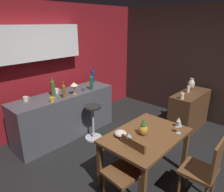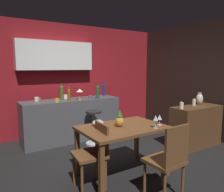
{
  "view_description": "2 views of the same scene",
  "coord_description": "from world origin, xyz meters",
  "px_view_note": "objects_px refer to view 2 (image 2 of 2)",
  "views": [
    {
      "loc": [
        -2.3,
        -1.81,
        2.22
      ],
      "look_at": [
        0.2,
        0.51,
        1.0
      ],
      "focal_mm": 33.43,
      "sensor_mm": 36.0,
      "label": 1
    },
    {
      "loc": [
        -1.86,
        -2.91,
        1.59
      ],
      "look_at": [
        0.29,
        0.49,
        1.06
      ],
      "focal_mm": 34.71,
      "sensor_mm": 36.0,
      "label": 2
    }
  ],
  "objects_px": {
    "vase_ceramic_ivory": "(199,99)",
    "counter_lamp": "(80,91)",
    "dining_table": "(122,133)",
    "wine_glass_left": "(156,118)",
    "chair_by_doorway": "(169,159)",
    "chair_near_window": "(94,152)",
    "cup_slate": "(90,97)",
    "wine_glass_center": "(160,118)",
    "cup_cream": "(37,99)",
    "bar_stool": "(94,127)",
    "sideboard_cabinet": "(196,126)",
    "pillar_candle_tall": "(182,106)",
    "wine_bottle_amber": "(69,94)",
    "pineapple_centerpiece": "(120,119)",
    "fruit_bowl": "(98,123)",
    "wine_bottle_green": "(98,92)",
    "wine_glass_right": "(100,121)",
    "wine_bottle_olive": "(62,92)",
    "wine_bottle_cobalt": "(104,89)",
    "cup_white": "(65,97)",
    "pillar_candle_short": "(194,102)",
    "cup_mustard": "(57,100)"
  },
  "relations": [
    {
      "from": "bar_stool",
      "to": "sideboard_cabinet",
      "type": "bearing_deg",
      "value": -35.23
    },
    {
      "from": "cup_cream",
      "to": "vase_ceramic_ivory",
      "type": "height_order",
      "value": "vase_ceramic_ivory"
    },
    {
      "from": "dining_table",
      "to": "wine_glass_left",
      "type": "xyz_separation_m",
      "value": [
        0.34,
        -0.32,
        0.23
      ]
    },
    {
      "from": "dining_table",
      "to": "pillar_candle_tall",
      "type": "height_order",
      "value": "pillar_candle_tall"
    },
    {
      "from": "dining_table",
      "to": "wine_bottle_cobalt",
      "type": "bearing_deg",
      "value": 66.53
    },
    {
      "from": "wine_bottle_olive",
      "to": "wine_bottle_green",
      "type": "relative_size",
      "value": 1.07
    },
    {
      "from": "counter_lamp",
      "to": "vase_ceramic_ivory",
      "type": "height_order",
      "value": "counter_lamp"
    },
    {
      "from": "pillar_candle_short",
      "to": "chair_by_doorway",
      "type": "bearing_deg",
      "value": -149.96
    },
    {
      "from": "wine_glass_left",
      "to": "wine_bottle_amber",
      "type": "relative_size",
      "value": 0.59
    },
    {
      "from": "wine_glass_center",
      "to": "pineapple_centerpiece",
      "type": "distance_m",
      "value": 0.6
    },
    {
      "from": "chair_by_doorway",
      "to": "pillar_candle_tall",
      "type": "distance_m",
      "value": 1.72
    },
    {
      "from": "chair_by_doorway",
      "to": "bar_stool",
      "type": "distance_m",
      "value": 2.2
    },
    {
      "from": "chair_near_window",
      "to": "wine_bottle_olive",
      "type": "relative_size",
      "value": 2.47
    },
    {
      "from": "sideboard_cabinet",
      "to": "wine_bottle_green",
      "type": "distance_m",
      "value": 2.18
    },
    {
      "from": "wine_bottle_olive",
      "to": "cup_white",
      "type": "height_order",
      "value": "wine_bottle_olive"
    },
    {
      "from": "dining_table",
      "to": "vase_ceramic_ivory",
      "type": "xyz_separation_m",
      "value": [
        2.18,
        0.31,
        0.29
      ]
    },
    {
      "from": "pineapple_centerpiece",
      "to": "pillar_candle_short",
      "type": "bearing_deg",
      "value": 7.01
    },
    {
      "from": "wine_glass_left",
      "to": "counter_lamp",
      "type": "xyz_separation_m",
      "value": [
        -0.25,
        2.04,
        0.21
      ]
    },
    {
      "from": "dining_table",
      "to": "wine_bottle_amber",
      "type": "xyz_separation_m",
      "value": [
        -0.15,
        1.7,
        0.39
      ]
    },
    {
      "from": "chair_by_doorway",
      "to": "wine_bottle_green",
      "type": "xyz_separation_m",
      "value": [
        0.42,
        2.5,
        0.54
      ]
    },
    {
      "from": "cup_slate",
      "to": "pillar_candle_tall",
      "type": "xyz_separation_m",
      "value": [
        1.12,
        -1.56,
        -0.06
      ]
    },
    {
      "from": "counter_lamp",
      "to": "pillar_candle_tall",
      "type": "height_order",
      "value": "counter_lamp"
    },
    {
      "from": "vase_ceramic_ivory",
      "to": "cup_cream",
      "type": "bearing_deg",
      "value": 148.95
    },
    {
      "from": "sideboard_cabinet",
      "to": "chair_near_window",
      "type": "height_order",
      "value": "chair_near_window"
    },
    {
      "from": "wine_glass_right",
      "to": "wine_bottle_cobalt",
      "type": "bearing_deg",
      "value": 58.46
    },
    {
      "from": "sideboard_cabinet",
      "to": "wine_glass_left",
      "type": "height_order",
      "value": "wine_glass_left"
    },
    {
      "from": "pineapple_centerpiece",
      "to": "cup_cream",
      "type": "height_order",
      "value": "pineapple_centerpiece"
    },
    {
      "from": "fruit_bowl",
      "to": "wine_bottle_green",
      "type": "distance_m",
      "value": 1.7
    },
    {
      "from": "chair_by_doorway",
      "to": "cup_cream",
      "type": "xyz_separation_m",
      "value": [
        -0.82,
        2.85,
        0.42
      ]
    },
    {
      "from": "bar_stool",
      "to": "fruit_bowl",
      "type": "bearing_deg",
      "value": -114.59
    },
    {
      "from": "cup_slate",
      "to": "wine_glass_center",
      "type": "bearing_deg",
      "value": -85.47
    },
    {
      "from": "sideboard_cabinet",
      "to": "vase_ceramic_ivory",
      "type": "height_order",
      "value": "vase_ceramic_ivory"
    },
    {
      "from": "chair_by_doorway",
      "to": "chair_near_window",
      "type": "bearing_deg",
      "value": 129.13
    },
    {
      "from": "sideboard_cabinet",
      "to": "pillar_candle_short",
      "type": "relative_size",
      "value": 7.07
    },
    {
      "from": "sideboard_cabinet",
      "to": "wine_bottle_cobalt",
      "type": "xyz_separation_m",
      "value": [
        -1.04,
        1.89,
        0.65
      ]
    },
    {
      "from": "pillar_candle_tall",
      "to": "chair_near_window",
      "type": "bearing_deg",
      "value": -173.27
    },
    {
      "from": "dining_table",
      "to": "chair_near_window",
      "type": "xyz_separation_m",
      "value": [
        -0.5,
        -0.06,
        -0.16
      ]
    },
    {
      "from": "fruit_bowl",
      "to": "cup_slate",
      "type": "bearing_deg",
      "value": 67.24
    },
    {
      "from": "sideboard_cabinet",
      "to": "wine_glass_right",
      "type": "distance_m",
      "value": 2.35
    },
    {
      "from": "pineapple_centerpiece",
      "to": "pillar_candle_tall",
      "type": "xyz_separation_m",
      "value": [
        1.51,
        0.15,
        0.04
      ]
    },
    {
      "from": "dining_table",
      "to": "fruit_bowl",
      "type": "distance_m",
      "value": 0.39
    },
    {
      "from": "wine_glass_center",
      "to": "wine_bottle_amber",
      "type": "height_order",
      "value": "wine_bottle_amber"
    },
    {
      "from": "wine_glass_right",
      "to": "cup_white",
      "type": "relative_size",
      "value": 1.21
    },
    {
      "from": "dining_table",
      "to": "wine_glass_left",
      "type": "relative_size",
      "value": 6.56
    },
    {
      "from": "fruit_bowl",
      "to": "wine_glass_left",
      "type": "bearing_deg",
      "value": -41.3
    },
    {
      "from": "vase_ceramic_ivory",
      "to": "cup_white",
      "type": "bearing_deg",
      "value": 142.47
    },
    {
      "from": "cup_mustard",
      "to": "vase_ceramic_ivory",
      "type": "bearing_deg",
      "value": -28.34
    },
    {
      "from": "bar_stool",
      "to": "wine_bottle_olive",
      "type": "height_order",
      "value": "wine_bottle_olive"
    },
    {
      "from": "vase_ceramic_ivory",
      "to": "counter_lamp",
      "type": "bearing_deg",
      "value": 145.89
    },
    {
      "from": "chair_by_doorway",
      "to": "pillar_candle_tall",
      "type": "height_order",
      "value": "pillar_candle_tall"
    }
  ]
}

